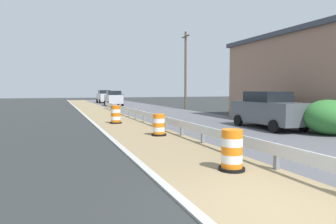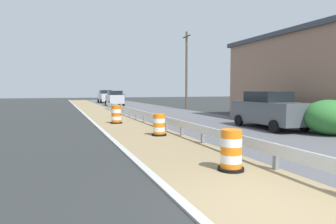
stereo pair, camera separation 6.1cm
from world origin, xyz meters
The scene contains 13 objects.
ground_plane centered at (0.00, 0.00, 0.00)m, with size 160.00×160.00×0.00m, color #2B2D2D.
median_dirt_strip centered at (0.44, 0.00, 0.00)m, with size 3.29×120.00×0.01m, color #8E7A56.
curb_near_edge centered at (-1.30, 0.00, 0.00)m, with size 0.20×120.00×0.11m, color #ADADA8.
guardrail_median centered at (1.85, 2.06, 0.52)m, with size 0.18×55.46×0.71m.
traffic_barrel_nearest centered at (0.78, 2.42, 0.48)m, with size 0.68×0.68×1.07m.
traffic_barrel_close centered at (0.94, 8.61, 0.45)m, with size 0.68×0.68×0.99m.
traffic_barrel_mid centered at (0.02, 14.22, 0.51)m, with size 0.75×0.75×1.12m.
car_lead_near_lane centered at (3.81, 35.56, 1.01)m, with size 2.19×4.74×2.01m.
car_trailing_near_lane centered at (6.90, 49.76, 0.97)m, with size 2.12×4.50×1.93m.
car_lead_far_lane centered at (3.91, 44.41, 1.04)m, with size 2.17×4.17×2.09m.
car_mid_far_lane centered at (7.38, 8.91, 1.01)m, with size 2.19×4.73×2.01m.
utility_pole_mid centered at (9.83, 25.29, 4.35)m, with size 0.24×1.80×8.38m.
bush_roadside centered at (8.43, 6.05, 0.82)m, with size 2.23×2.23×1.64m, color #337533.
Camera 1 is at (-3.43, -3.94, 2.08)m, focal length 31.21 mm.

